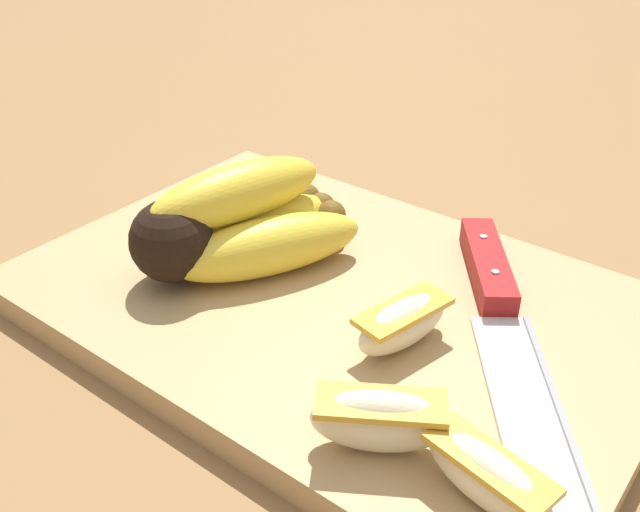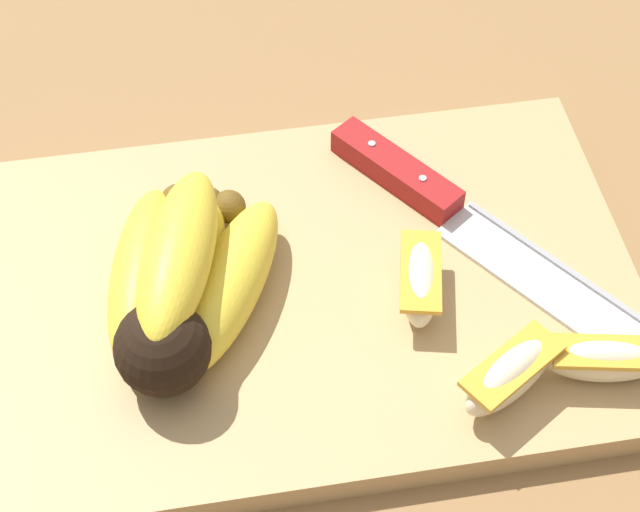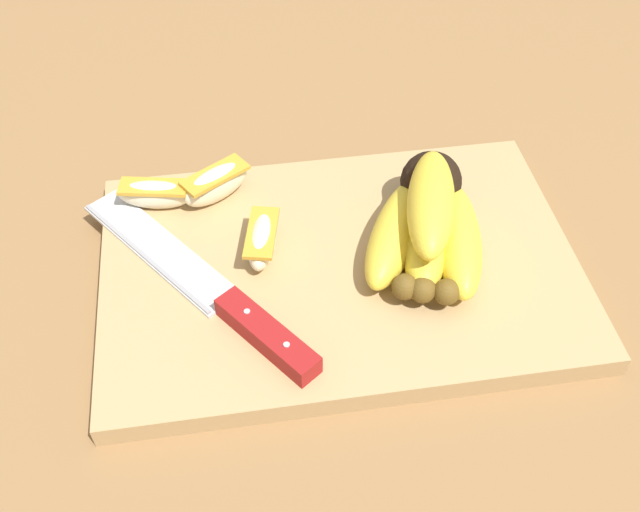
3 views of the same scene
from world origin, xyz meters
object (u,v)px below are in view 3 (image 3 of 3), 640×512
Objects in this scene: banana_bunch at (428,221)px; apple_wedge_far at (216,184)px; apple_wedge_middle at (155,194)px; apple_wedge_near at (262,240)px; chefs_knife at (226,303)px.

apple_wedge_far is (-0.18, 0.09, -0.01)m from banana_bunch.
apple_wedge_middle is 1.00× the size of apple_wedge_far.
apple_wedge_near is 0.99× the size of apple_wedge_middle.
banana_bunch is at bearing 14.66° from chefs_knife.
apple_wedge_middle is 0.06m from apple_wedge_far.
chefs_knife is 3.50× the size of apple_wedge_near.
banana_bunch is 0.18m from chefs_knife.
banana_bunch reaches higher than chefs_knife.
banana_bunch is 0.25m from apple_wedge_middle.
banana_bunch is 0.65× the size of chefs_knife.
apple_wedge_far is at bearing 2.46° from apple_wedge_middle.
apple_wedge_near is 0.99× the size of apple_wedge_far.
apple_wedge_near is (0.04, 0.06, 0.01)m from chefs_knife.
chefs_knife is (-0.18, -0.05, -0.02)m from banana_bunch.
apple_wedge_near is at bearing -38.90° from apple_wedge_middle.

